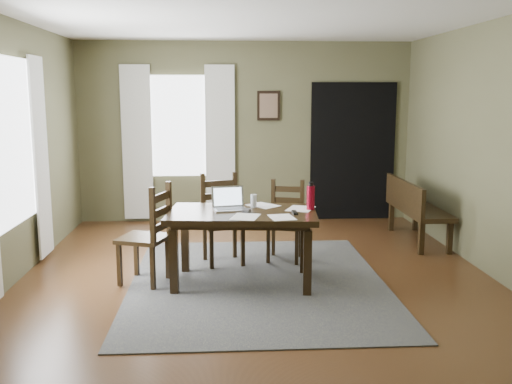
{
  "coord_description": "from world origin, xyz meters",
  "views": [
    {
      "loc": [
        -0.36,
        -5.65,
        1.93
      ],
      "look_at": [
        0.0,
        0.3,
        0.9
      ],
      "focal_mm": 40.0,
      "sensor_mm": 36.0,
      "label": 1
    }
  ],
  "objects": [
    {
      "name": "paper_c",
      "position": [
        0.08,
        0.28,
        0.76
      ],
      "size": [
        0.39,
        0.4,
        0.0
      ],
      "primitive_type": "cube",
      "rotation": [
        0.0,
        0.0,
        0.72
      ],
      "color": "white",
      "rests_on": "dining_table"
    },
    {
      "name": "laptop",
      "position": [
        -0.29,
        0.12,
        0.82
      ],
      "size": [
        0.38,
        0.32,
        0.23
      ],
      "rotation": [
        0.0,
        0.0,
        0.19
      ],
      "color": "#B7B7BC",
      "rests_on": "dining_table"
    },
    {
      "name": "water_bottle",
      "position": [
        0.55,
        0.04,
        0.89
      ],
      "size": [
        0.1,
        0.1,
        0.29
      ],
      "rotation": [
        0.0,
        0.0,
        0.22
      ],
      "color": "maroon",
      "rests_on": "dining_table"
    },
    {
      "name": "curtain_left_far",
      "position": [
        -2.44,
        1.02,
        1.2
      ],
      "size": [
        0.03,
        0.48,
        2.3
      ],
      "color": "silver",
      "rests_on": "ground"
    },
    {
      "name": "ground",
      "position": [
        0.0,
        0.0,
        -0.01
      ],
      "size": [
        5.0,
        6.0,
        0.01
      ],
      "color": "#492C16"
    },
    {
      "name": "rug",
      "position": [
        0.0,
        0.0,
        0.01
      ],
      "size": [
        2.6,
        3.2,
        0.01
      ],
      "color": "#414141",
      "rests_on": "ground"
    },
    {
      "name": "room_shell",
      "position": [
        0.0,
        0.0,
        1.8
      ],
      "size": [
        5.02,
        6.02,
        2.71
      ],
      "color": "brown",
      "rests_on": "ground"
    },
    {
      "name": "curtain_back_left",
      "position": [
        -1.62,
        2.94,
        1.2
      ],
      "size": [
        0.44,
        0.03,
        2.3
      ],
      "color": "silver",
      "rests_on": "ground"
    },
    {
      "name": "paper_b",
      "position": [
        0.21,
        -0.32,
        0.76
      ],
      "size": [
        0.27,
        0.33,
        0.0
      ],
      "primitive_type": "cube",
      "rotation": [
        0.0,
        0.0,
        0.17
      ],
      "color": "white",
      "rests_on": "dining_table"
    },
    {
      "name": "window_back",
      "position": [
        -1.0,
        2.97,
        1.45
      ],
      "size": [
        1.0,
        0.01,
        1.5
      ],
      "color": "white",
      "rests_on": "ground"
    },
    {
      "name": "computer_mouse",
      "position": [
        -0.12,
        -0.06,
        0.77
      ],
      "size": [
        0.09,
        0.12,
        0.03
      ],
      "primitive_type": "cube",
      "rotation": [
        0.0,
        0.0,
        -0.27
      ],
      "color": "#3F3F42",
      "rests_on": "dining_table"
    },
    {
      "name": "window_left",
      "position": [
        -2.47,
        0.2,
        1.45
      ],
      "size": [
        0.01,
        1.3,
        1.7
      ],
      "color": "white",
      "rests_on": "ground"
    },
    {
      "name": "curtain_back_right",
      "position": [
        -0.38,
        2.94,
        1.2
      ],
      "size": [
        0.44,
        0.03,
        2.3
      ],
      "color": "silver",
      "rests_on": "ground"
    },
    {
      "name": "paper_d",
      "position": [
        0.45,
        0.08,
        0.76
      ],
      "size": [
        0.35,
        0.39,
        0.0
      ],
      "primitive_type": "cube",
      "rotation": [
        0.0,
        0.0,
        -0.4
      ],
      "color": "white",
      "rests_on": "dining_table"
    },
    {
      "name": "tv_remote",
      "position": [
        0.36,
        -0.13,
        0.76
      ],
      "size": [
        0.05,
        0.16,
        0.02
      ],
      "primitive_type": "cube",
      "rotation": [
        0.0,
        0.0,
        0.01
      ],
      "color": "black",
      "rests_on": "dining_table"
    },
    {
      "name": "paper_e",
      "position": [
        -0.14,
        -0.28,
        0.76
      ],
      "size": [
        0.32,
        0.37,
        0.0
      ],
      "primitive_type": "cube",
      "rotation": [
        0.0,
        0.0,
        -0.27
      ],
      "color": "white",
      "rests_on": "dining_table"
    },
    {
      "name": "chair_end",
      "position": [
        -1.11,
        0.03,
        0.51
      ],
      "size": [
        0.57,
        0.57,
        1.03
      ],
      "rotation": [
        0.0,
        0.0,
        -1.9
      ],
      "color": "black",
      "rests_on": "rug"
    },
    {
      "name": "doorway_back",
      "position": [
        1.65,
        2.97,
        1.05
      ],
      "size": [
        1.3,
        0.03,
        2.1
      ],
      "color": "black",
      "rests_on": "ground"
    },
    {
      "name": "chair_back_right",
      "position": [
        0.38,
        0.8,
        0.46
      ],
      "size": [
        0.5,
        0.5,
        0.92
      ],
      "rotation": [
        0.0,
        0.0,
        -0.27
      ],
      "color": "black",
      "rests_on": "rug"
    },
    {
      "name": "bench",
      "position": [
        2.15,
        1.53,
        0.49
      ],
      "size": [
        0.46,
        1.44,
        0.81
      ],
      "rotation": [
        0.0,
        0.0,
        1.57
      ],
      "color": "black",
      "rests_on": "ground"
    },
    {
      "name": "framed_picture",
      "position": [
        0.35,
        2.97,
        1.75
      ],
      "size": [
        0.34,
        0.03,
        0.44
      ],
      "color": "black",
      "rests_on": "ground"
    },
    {
      "name": "drinking_glass",
      "position": [
        -0.03,
        0.18,
        0.83
      ],
      "size": [
        0.08,
        0.08,
        0.14
      ],
      "primitive_type": "cylinder",
      "rotation": [
        0.0,
        0.0,
        -0.23
      ],
      "color": "silver",
      "rests_on": "dining_table"
    },
    {
      "name": "chair_back_left",
      "position": [
        -0.36,
        0.74,
        0.5
      ],
      "size": [
        0.54,
        0.54,
        1.02
      ],
      "rotation": [
        0.0,
        0.0,
        0.23
      ],
      "color": "black",
      "rests_on": "rug"
    },
    {
      "name": "dining_table",
      "position": [
        -0.16,
        -0.01,
        0.66
      ],
      "size": [
        1.57,
        1.03,
        0.74
      ],
      "rotation": [
        0.0,
        0.0,
        -0.09
      ],
      "color": "black",
      "rests_on": "rug"
    }
  ]
}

